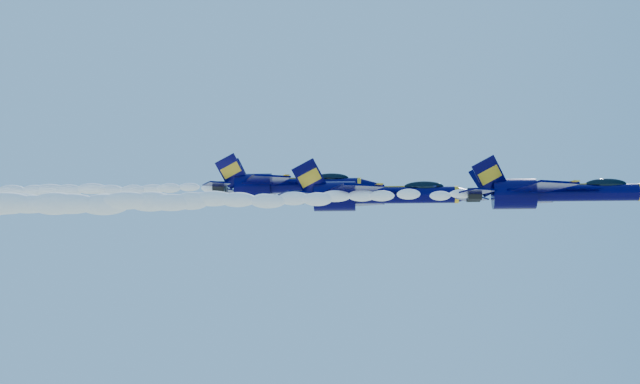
{
  "coord_description": "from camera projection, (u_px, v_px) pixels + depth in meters",
  "views": [
    {
      "loc": [
        4.89,
        -94.74,
        138.75
      ],
      "look_at": [
        -1.52,
        -6.21,
        151.44
      ],
      "focal_mm": 50.0,
      "sensor_mm": 36.0,
      "label": 1
    }
  ],
  "objects": [
    {
      "name": "smoke_trail_jet_lead",
      "position": [
        200.0,
        201.0,
        82.97
      ],
      "size": [
        49.57,
        2.44,
        2.2
      ],
      "primitive_type": "ellipsoid",
      "color": "white"
    },
    {
      "name": "smoke_trail_jet_second",
      "position": [
        49.0,
        203.0,
        90.58
      ],
      "size": [
        49.57,
        2.61,
        2.35
      ],
      "primitive_type": "ellipsoid",
      "color": "white"
    },
    {
      "name": "jet_third",
      "position": [
        287.0,
        185.0,
        98.35
      ],
      "size": [
        18.83,
        15.45,
        7.0
      ],
      "color": "#010034"
    },
    {
      "name": "jet_second",
      "position": [
        373.0,
        195.0,
        88.29
      ],
      "size": [
        19.28,
        15.81,
        7.16
      ],
      "color": "#010034"
    },
    {
      "name": "jet_lead",
      "position": [
        554.0,
        192.0,
        80.72
      ],
      "size": [
        18.02,
        14.78,
        6.7
      ],
      "color": "#010034"
    }
  ]
}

